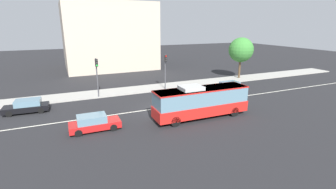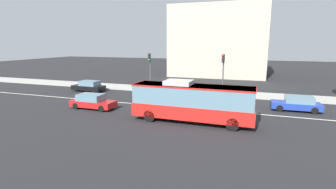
# 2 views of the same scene
# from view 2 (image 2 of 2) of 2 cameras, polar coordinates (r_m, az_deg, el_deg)

# --- Properties ---
(ground_plane) EXTENTS (160.00, 160.00, 0.00)m
(ground_plane) POSITION_cam_2_polar(r_m,az_deg,el_deg) (26.46, 1.05, -2.79)
(ground_plane) COLOR black
(sidewalk_kerb) EXTENTS (80.00, 3.93, 0.14)m
(sidewalk_kerb) POSITION_cam_2_polar(r_m,az_deg,el_deg) (34.70, 5.60, 0.69)
(sidewalk_kerb) COLOR #9E9B93
(sidewalk_kerb) RESTS_ON ground_plane
(lane_centre_line) EXTENTS (76.00, 0.16, 0.01)m
(lane_centre_line) POSITION_cam_2_polar(r_m,az_deg,el_deg) (26.46, 1.05, -2.78)
(lane_centre_line) COLOR silver
(lane_centre_line) RESTS_ON ground_plane
(transit_bus) EXTENTS (10.02, 2.57, 3.46)m
(transit_bus) POSITION_cam_2_polar(r_m,az_deg,el_deg) (21.16, 5.40, -1.42)
(transit_bus) COLOR red
(transit_bus) RESTS_ON ground_plane
(sedan_red) EXTENTS (4.51, 1.85, 1.46)m
(sedan_red) POSITION_cam_2_polar(r_m,az_deg,el_deg) (26.78, -16.46, -1.50)
(sedan_red) COLOR #B21919
(sedan_red) RESTS_ON ground_plane
(sedan_blue) EXTENTS (4.55, 1.93, 1.46)m
(sedan_blue) POSITION_cam_2_polar(r_m,az_deg,el_deg) (27.81, 26.76, -1.80)
(sedan_blue) COLOR #1E3899
(sedan_blue) RESTS_ON ground_plane
(sedan_black) EXTENTS (4.58, 2.02, 1.46)m
(sedan_black) POSITION_cam_2_polar(r_m,az_deg,el_deg) (36.46, -17.22, 1.79)
(sedan_black) COLOR black
(sedan_black) RESTS_ON ground_plane
(traffic_light_near_corner) EXTENTS (0.34, 0.62, 5.20)m
(traffic_light_near_corner) POSITION_cam_2_polar(r_m,az_deg,el_deg) (34.25, -4.09, 6.47)
(traffic_light_near_corner) COLOR #47474C
(traffic_light_near_corner) RESTS_ON ground_plane
(traffic_light_mid_block) EXTENTS (0.34, 0.62, 5.20)m
(traffic_light_mid_block) POSITION_cam_2_polar(r_m,az_deg,el_deg) (31.94, 12.17, 5.89)
(traffic_light_mid_block) COLOR #47474C
(traffic_light_mid_block) RESTS_ON ground_plane
(office_block_background) EXTENTS (18.47, 15.59, 13.60)m
(office_block_background) POSITION_cam_2_polar(r_m,az_deg,el_deg) (55.23, 11.57, 11.50)
(office_block_background) COLOR #B7A893
(office_block_background) RESTS_ON ground_plane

